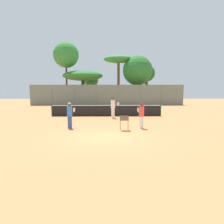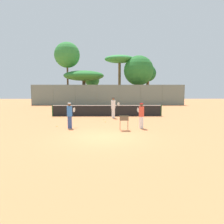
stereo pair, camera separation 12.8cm
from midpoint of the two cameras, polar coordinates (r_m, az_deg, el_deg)
The scene contains 20 objects.
ground_plane at distance 12.45m, azimuth -1.60°, elevation -6.53°, with size 80.00×80.00×0.00m, color #D37F4C.
tennis_net at distance 21.19m, azimuth -1.16°, elevation 0.43°, with size 10.68×0.10×1.07m.
back_fence at distance 33.91m, azimuth -0.93°, elevation 4.46°, with size 23.81×0.08×3.17m.
tree_0 at distance 37.76m, azimuth 7.07°, elevation 10.67°, with size 5.01×5.01×8.08m.
tree_1 at distance 37.87m, azimuth -11.55°, elevation 14.34°, with size 4.19×4.19×10.17m.
tree_2 at distance 36.74m, azimuth -7.28°, elevation 9.31°, with size 6.60×6.60×5.49m.
tree_3 at distance 39.14m, azimuth -5.12°, elevation 8.20°, with size 2.55×2.55×5.32m.
tree_4 at distance 38.72m, azimuth 2.09°, elevation 13.39°, with size 5.17×5.17×8.25m.
tree_5 at distance 38.70m, azimuth 9.43°, elevation 9.77°, with size 2.85×2.85×6.61m.
player_white_outfit at distance 15.19m, azimuth -10.76°, elevation -0.79°, with size 0.51×0.86×1.75m.
player_red_cap at distance 15.01m, azimuth 7.91°, elevation -0.85°, with size 0.42×0.88×1.73m.
player_yellow_shirt at distance 19.78m, azimuth 0.54°, elevation 1.18°, with size 0.84×0.60×1.86m.
ball_cart at distance 14.24m, azimuth 3.37°, elevation -1.89°, with size 0.56×0.41×0.96m.
tennis_ball_0 at distance 18.72m, azimuth -2.08°, elevation -2.01°, with size 0.07×0.07×0.07m, color #D1E54C.
tennis_ball_1 at distance 17.51m, azimuth -1.56°, elevation -2.60°, with size 0.07×0.07×0.07m, color #D1E54C.
tennis_ball_2 at distance 20.99m, azimuth -12.85°, elevation -1.24°, with size 0.07×0.07×0.07m, color #D1E54C.
tennis_ball_3 at distance 21.14m, azimuth -15.01°, elevation -1.24°, with size 0.07×0.07×0.07m, color #D1E54C.
tennis_ball_4 at distance 16.01m, azimuth -13.93°, elevation -3.65°, with size 0.07×0.07×0.07m, color #D1E54C.
tennis_ball_5 at distance 20.90m, azimuth -13.37°, elevation -1.28°, with size 0.07×0.07×0.07m, color #D1E54C.
parked_car at distance 39.03m, azimuth 5.86°, elevation 3.35°, with size 4.20×1.70×1.60m.
Camera 2 is at (0.29, -12.12, 2.81)m, focal length 35.00 mm.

